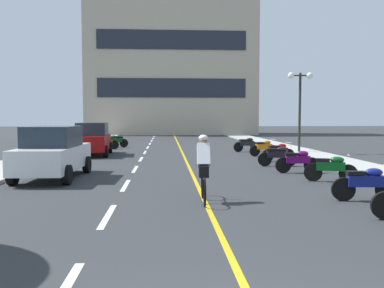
{
  "coord_description": "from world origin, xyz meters",
  "views": [
    {
      "loc": [
        -0.74,
        -2.88,
        2.14
      ],
      "look_at": [
        0.37,
        14.37,
        1.0
      ],
      "focal_mm": 38.51,
      "sensor_mm": 36.0,
      "label": 1
    }
  ],
  "objects_px": {
    "parked_car_mid": "(93,139)",
    "motorcycle_7": "(278,152)",
    "motorcycle_4": "(331,168)",
    "motorcycle_8": "(264,147)",
    "motorcycle_10": "(106,142)",
    "parked_car_near": "(53,152)",
    "cyclist_rider": "(203,167)",
    "street_lamp_mid": "(300,93)",
    "motorcycle_6": "(278,155)",
    "motorcycle_3": "(366,183)",
    "motorcycle_11": "(116,141)",
    "motorcycle_5": "(298,161)",
    "motorcycle_9": "(247,144)"
  },
  "relations": [
    {
      "from": "parked_car_mid",
      "to": "motorcycle_7",
      "type": "relative_size",
      "value": 2.55
    },
    {
      "from": "motorcycle_7",
      "to": "motorcycle_4",
      "type": "bearing_deg",
      "value": -90.06
    },
    {
      "from": "motorcycle_8",
      "to": "motorcycle_10",
      "type": "distance_m",
      "value": 10.77
    },
    {
      "from": "parked_car_near",
      "to": "motorcycle_7",
      "type": "bearing_deg",
      "value": 27.88
    },
    {
      "from": "parked_car_near",
      "to": "motorcycle_8",
      "type": "height_order",
      "value": "parked_car_near"
    },
    {
      "from": "cyclist_rider",
      "to": "motorcycle_10",
      "type": "bearing_deg",
      "value": 105.85
    },
    {
      "from": "street_lamp_mid",
      "to": "parked_car_mid",
      "type": "distance_m",
      "value": 12.17
    },
    {
      "from": "motorcycle_8",
      "to": "motorcycle_10",
      "type": "bearing_deg",
      "value": 150.16
    },
    {
      "from": "motorcycle_10",
      "to": "motorcycle_4",
      "type": "bearing_deg",
      "value": -56.93
    },
    {
      "from": "street_lamp_mid",
      "to": "motorcycle_6",
      "type": "relative_size",
      "value": 2.7
    },
    {
      "from": "parked_car_near",
      "to": "motorcycle_4",
      "type": "relative_size",
      "value": 2.6
    },
    {
      "from": "motorcycle_3",
      "to": "motorcycle_4",
      "type": "height_order",
      "value": "same"
    },
    {
      "from": "motorcycle_4",
      "to": "motorcycle_10",
      "type": "distance_m",
      "value": 17.21
    },
    {
      "from": "motorcycle_11",
      "to": "cyclist_rider",
      "type": "relative_size",
      "value": 0.96
    },
    {
      "from": "street_lamp_mid",
      "to": "motorcycle_5",
      "type": "height_order",
      "value": "street_lamp_mid"
    },
    {
      "from": "motorcycle_7",
      "to": "motorcycle_8",
      "type": "relative_size",
      "value": 1.01
    },
    {
      "from": "parked_car_near",
      "to": "motorcycle_7",
      "type": "distance_m",
      "value": 10.58
    },
    {
      "from": "motorcycle_7",
      "to": "motorcycle_8",
      "type": "distance_m",
      "value": 2.73
    },
    {
      "from": "motorcycle_8",
      "to": "cyclist_rider",
      "type": "xyz_separation_m",
      "value": [
        -4.43,
        -11.94,
        0.41
      ]
    },
    {
      "from": "motorcycle_8",
      "to": "motorcycle_11",
      "type": "bearing_deg",
      "value": 141.79
    },
    {
      "from": "motorcycle_3",
      "to": "motorcycle_9",
      "type": "distance_m",
      "value": 14.95
    },
    {
      "from": "motorcycle_7",
      "to": "motorcycle_11",
      "type": "relative_size",
      "value": 0.99
    },
    {
      "from": "parked_car_near",
      "to": "parked_car_mid",
      "type": "relative_size",
      "value": 0.99
    },
    {
      "from": "motorcycle_4",
      "to": "motorcycle_10",
      "type": "bearing_deg",
      "value": 123.07
    },
    {
      "from": "motorcycle_10",
      "to": "motorcycle_11",
      "type": "xyz_separation_m",
      "value": [
        0.46,
        1.63,
        0.0
      ]
    },
    {
      "from": "parked_car_near",
      "to": "parked_car_mid",
      "type": "distance_m",
      "value": 8.7
    },
    {
      "from": "street_lamp_mid",
      "to": "motorcycle_7",
      "type": "bearing_deg",
      "value": -119.98
    },
    {
      "from": "motorcycle_8",
      "to": "motorcycle_9",
      "type": "relative_size",
      "value": 0.99
    },
    {
      "from": "street_lamp_mid",
      "to": "motorcycle_7",
      "type": "height_order",
      "value": "street_lamp_mid"
    },
    {
      "from": "motorcycle_5",
      "to": "motorcycle_9",
      "type": "distance_m",
      "value": 9.65
    },
    {
      "from": "street_lamp_mid",
      "to": "motorcycle_3",
      "type": "bearing_deg",
      "value": -101.4
    },
    {
      "from": "parked_car_mid",
      "to": "motorcycle_5",
      "type": "distance_m",
      "value": 12.06
    },
    {
      "from": "motorcycle_9",
      "to": "motorcycle_11",
      "type": "distance_m",
      "value": 9.47
    },
    {
      "from": "motorcycle_4",
      "to": "motorcycle_7",
      "type": "bearing_deg",
      "value": 89.94
    },
    {
      "from": "motorcycle_4",
      "to": "motorcycle_11",
      "type": "distance_m",
      "value": 18.37
    },
    {
      "from": "parked_car_near",
      "to": "motorcycle_10",
      "type": "bearing_deg",
      "value": 90.23
    },
    {
      "from": "street_lamp_mid",
      "to": "motorcycle_4",
      "type": "distance_m",
      "value": 11.14
    },
    {
      "from": "motorcycle_9",
      "to": "motorcycle_3",
      "type": "bearing_deg",
      "value": -89.67
    },
    {
      "from": "parked_car_near",
      "to": "motorcycle_4",
      "type": "height_order",
      "value": "parked_car_near"
    },
    {
      "from": "street_lamp_mid",
      "to": "cyclist_rider",
      "type": "relative_size",
      "value": 2.6
    },
    {
      "from": "motorcycle_5",
      "to": "motorcycle_7",
      "type": "xyz_separation_m",
      "value": [
        0.39,
        4.12,
        0.0
      ]
    },
    {
      "from": "motorcycle_5",
      "to": "cyclist_rider",
      "type": "height_order",
      "value": "cyclist_rider"
    },
    {
      "from": "street_lamp_mid",
      "to": "parked_car_mid",
      "type": "relative_size",
      "value": 1.07
    },
    {
      "from": "motorcycle_11",
      "to": "cyclist_rider",
      "type": "height_order",
      "value": "cyclist_rider"
    },
    {
      "from": "parked_car_near",
      "to": "motorcycle_4",
      "type": "distance_m",
      "value": 9.45
    },
    {
      "from": "street_lamp_mid",
      "to": "motorcycle_3",
      "type": "xyz_separation_m",
      "value": [
        -2.73,
        -13.53,
        -3.06
      ]
    },
    {
      "from": "street_lamp_mid",
      "to": "motorcycle_8",
      "type": "distance_m",
      "value": 4.14
    },
    {
      "from": "motorcycle_9",
      "to": "street_lamp_mid",
      "type": "bearing_deg",
      "value": -26.82
    },
    {
      "from": "parked_car_mid",
      "to": "motorcycle_10",
      "type": "bearing_deg",
      "value": 88.5
    },
    {
      "from": "motorcycle_6",
      "to": "motorcycle_10",
      "type": "relative_size",
      "value": 1.0
    }
  ]
}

